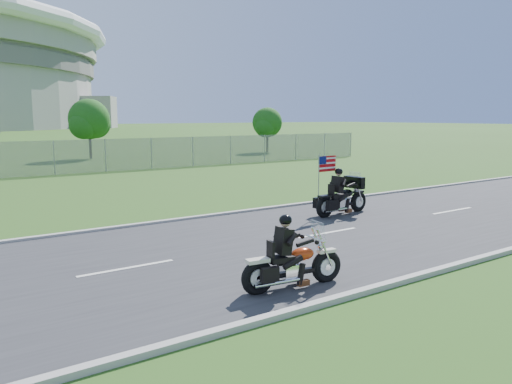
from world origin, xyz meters
TOP-DOWN VIEW (x-y plane):
  - ground at (0.00, 0.00)m, footprint 420.00×420.00m
  - road at (0.00, 0.00)m, footprint 120.00×8.00m
  - curb_north at (0.00, 4.05)m, footprint 120.00×0.18m
  - curb_south at (0.00, -4.05)m, footprint 120.00×0.18m
  - tree_fence_near at (6.04, 30.04)m, footprint 3.52×3.28m
  - tree_fence_far at (22.04, 28.03)m, footprint 3.08×2.87m
  - motorcycle_lead at (0.24, -3.06)m, footprint 2.27×0.72m
  - motorcycle_follow at (6.32, 1.81)m, footprint 2.46×0.82m

SIDE VIEW (x-z plane):
  - ground at x=0.00m, z-range 0.00..0.00m
  - road at x=0.00m, z-range 0.00..0.04m
  - curb_north at x=0.00m, z-range -0.01..0.11m
  - curb_south at x=0.00m, z-range -0.01..0.11m
  - motorcycle_lead at x=0.24m, z-range -0.28..1.25m
  - motorcycle_follow at x=6.32m, z-range -0.46..1.59m
  - tree_fence_far at x=22.04m, z-range 0.54..4.74m
  - tree_fence_near at x=6.04m, z-range 0.60..5.35m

